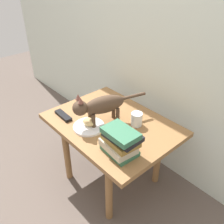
# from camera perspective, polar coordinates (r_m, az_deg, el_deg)

# --- Properties ---
(ground_plane) EXTENTS (6.00, 6.00, 0.00)m
(ground_plane) POSITION_cam_1_polar(r_m,az_deg,el_deg) (1.90, 0.00, -14.90)
(ground_plane) COLOR brown
(back_panel) EXTENTS (4.00, 0.04, 2.20)m
(back_panel) POSITION_cam_1_polar(r_m,az_deg,el_deg) (1.61, 11.93, 21.26)
(back_panel) COLOR silver
(back_panel) RESTS_ON ground
(side_table) EXTENTS (0.80, 0.59, 0.50)m
(side_table) POSITION_cam_1_polar(r_m,az_deg,el_deg) (1.61, 0.00, -4.39)
(side_table) COLOR olive
(side_table) RESTS_ON ground
(plate) EXTENTS (0.19, 0.19, 0.01)m
(plate) POSITION_cam_1_polar(r_m,az_deg,el_deg) (1.53, -5.27, -3.35)
(plate) COLOR white
(plate) RESTS_ON side_table
(bread_roll) EXTENTS (0.10, 0.08, 0.05)m
(bread_roll) POSITION_cam_1_polar(r_m,az_deg,el_deg) (1.51, -5.29, -2.25)
(bread_roll) COLOR #E0BC7A
(bread_roll) RESTS_ON plate
(cat) EXTENTS (0.18, 0.46, 0.23)m
(cat) POSITION_cam_1_polar(r_m,az_deg,el_deg) (1.49, -2.81, 1.47)
(cat) COLOR #4C3828
(cat) RESTS_ON side_table
(book_stack) EXTENTS (0.21, 0.16, 0.16)m
(book_stack) POSITION_cam_1_polar(r_m,az_deg,el_deg) (1.30, 1.87, -6.74)
(book_stack) COLOR #336B4C
(book_stack) RESTS_ON side_table
(candle_jar) EXTENTS (0.07, 0.07, 0.08)m
(candle_jar) POSITION_cam_1_polar(r_m,az_deg,el_deg) (1.53, 5.65, -1.79)
(candle_jar) COLOR silver
(candle_jar) RESTS_ON side_table
(tv_remote) EXTENTS (0.15, 0.05, 0.02)m
(tv_remote) POSITION_cam_1_polar(r_m,az_deg,el_deg) (1.65, -11.08, -0.80)
(tv_remote) COLOR black
(tv_remote) RESTS_ON side_table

